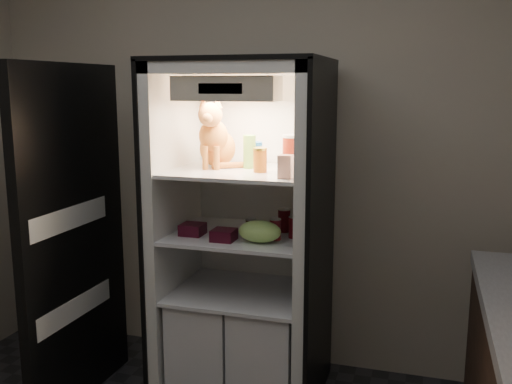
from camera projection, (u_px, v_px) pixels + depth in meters
room_shell at (104, 123)px, 1.75m from camera, size 3.60×3.60×3.60m
refrigerator at (245, 256)px, 3.20m from camera, size 0.90×0.72×1.88m
fridge_door at (74, 240)px, 3.07m from camera, size 0.08×0.87×1.85m
tabby_cat at (216, 141)px, 3.13m from camera, size 0.34×0.38×0.39m
parmesan_shaker at (249, 152)px, 3.09m from camera, size 0.07×0.07×0.18m
mayo_tub at (254, 154)px, 3.16m from camera, size 0.10×0.10×0.14m
salsa_jar at (260, 160)px, 2.95m from camera, size 0.07×0.07×0.13m
pepper_jar at (293, 153)px, 3.01m from camera, size 0.11×0.11×0.19m
cream_carton at (285, 167)px, 2.76m from camera, size 0.07×0.07×0.11m
soda_can_a at (284, 220)px, 3.14m from camera, size 0.07×0.07×0.13m
soda_can_b at (294, 227)px, 3.01m from camera, size 0.06×0.06×0.11m
soda_can_c at (275, 229)px, 2.97m from camera, size 0.06×0.06×0.11m
condiment_jar at (251, 225)px, 3.12m from camera, size 0.06×0.06×0.08m
grape_bag at (260, 231)px, 2.93m from camera, size 0.22×0.16×0.11m
berry_box_left at (193, 229)px, 3.08m from camera, size 0.12×0.12×0.06m
berry_box_right at (224, 235)px, 2.96m from camera, size 0.12×0.12×0.06m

